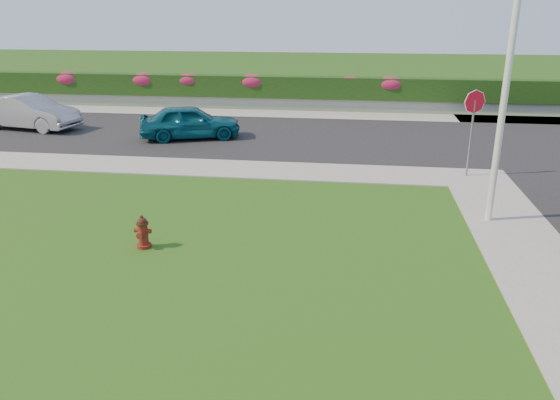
# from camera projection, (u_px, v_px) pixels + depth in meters

# --- Properties ---
(ground) EXTENTS (120.00, 120.00, 0.00)m
(ground) POSITION_uv_depth(u_px,v_px,m) (163.00, 314.00, 9.44)
(ground) COLOR black
(ground) RESTS_ON ground
(street_far) EXTENTS (26.00, 8.00, 0.04)m
(street_far) POSITION_uv_depth(u_px,v_px,m) (160.00, 133.00, 23.16)
(street_far) COLOR black
(street_far) RESTS_ON ground
(sidewalk_far) EXTENTS (24.00, 2.00, 0.04)m
(sidewalk_far) POSITION_uv_depth(u_px,v_px,m) (82.00, 163.00, 18.61)
(sidewalk_far) COLOR gray
(sidewalk_far) RESTS_ON ground
(curb_corner) EXTENTS (2.00, 2.00, 0.04)m
(curb_corner) POSITION_uv_depth(u_px,v_px,m) (477.00, 178.00, 16.94)
(curb_corner) COLOR gray
(curb_corner) RESTS_ON ground
(sidewalk_beyond) EXTENTS (34.00, 2.00, 0.04)m
(sidewalk_beyond) POSITION_uv_depth(u_px,v_px,m) (271.00, 114.00, 27.32)
(sidewalk_beyond) COLOR gray
(sidewalk_beyond) RESTS_ON ground
(retaining_wall) EXTENTS (34.00, 0.40, 0.60)m
(retaining_wall) POSITION_uv_depth(u_px,v_px,m) (275.00, 103.00, 28.62)
(retaining_wall) COLOR gray
(retaining_wall) RESTS_ON ground
(hedge) EXTENTS (32.00, 0.90, 1.10)m
(hedge) POSITION_uv_depth(u_px,v_px,m) (276.00, 87.00, 28.44)
(hedge) COLOR black
(hedge) RESTS_ON retaining_wall
(fire_hydrant) EXTENTS (0.38, 0.36, 0.75)m
(fire_hydrant) POSITION_uv_depth(u_px,v_px,m) (143.00, 232.00, 11.97)
(fire_hydrant) COLOR #4D0E0C
(fire_hydrant) RESTS_ON ground
(sedan_teal) EXTENTS (4.27, 2.81, 1.35)m
(sedan_teal) POSITION_uv_depth(u_px,v_px,m) (190.00, 122.00, 21.85)
(sedan_teal) COLOR #0C4F5F
(sedan_teal) RESTS_ON street_far
(sedan_silver) EXTENTS (4.60, 2.33, 1.45)m
(sedan_silver) POSITION_uv_depth(u_px,v_px,m) (29.00, 112.00, 23.58)
(sedan_silver) COLOR #9A9DA2
(sedan_silver) RESTS_ON street_far
(utility_pole) EXTENTS (0.16, 0.16, 5.72)m
(utility_pole) POSITION_uv_depth(u_px,v_px,m) (503.00, 106.00, 12.63)
(utility_pole) COLOR silver
(utility_pole) RESTS_ON ground
(stop_sign) EXTENTS (0.68, 0.33, 2.72)m
(stop_sign) POSITION_uv_depth(u_px,v_px,m) (474.00, 112.00, 16.50)
(stop_sign) COLOR slate
(stop_sign) RESTS_ON ground
(flower_clump_a) EXTENTS (1.52, 0.98, 0.76)m
(flower_clump_a) POSITION_uv_depth(u_px,v_px,m) (69.00, 79.00, 29.72)
(flower_clump_a) COLOR #B41E4C
(flower_clump_a) RESTS_ON hedge
(flower_clump_b) EXTENTS (1.49, 0.96, 0.75)m
(flower_clump_b) POSITION_uv_depth(u_px,v_px,m) (144.00, 80.00, 29.17)
(flower_clump_b) COLOR #B41E4C
(flower_clump_b) RESTS_ON hedge
(flower_clump_c) EXTENTS (1.36, 0.88, 0.68)m
(flower_clump_c) POSITION_uv_depth(u_px,v_px,m) (189.00, 80.00, 28.84)
(flower_clump_c) COLOR #B41E4C
(flower_clump_c) RESTS_ON hedge
(flower_clump_d) EXTENTS (1.48, 0.95, 0.74)m
(flower_clump_d) POSITION_uv_depth(u_px,v_px,m) (253.00, 82.00, 28.41)
(flower_clump_d) COLOR #B41E4C
(flower_clump_d) RESTS_ON hedge
(flower_clump_e) EXTENTS (1.07, 0.69, 0.54)m
(flower_clump_e) POSITION_uv_depth(u_px,v_px,m) (350.00, 82.00, 27.74)
(flower_clump_e) COLOR #B41E4C
(flower_clump_e) RESTS_ON hedge
(flower_clump_f) EXTENTS (1.47, 0.95, 0.74)m
(flower_clump_f) POSITION_uv_depth(u_px,v_px,m) (391.00, 84.00, 27.50)
(flower_clump_f) COLOR #B41E4C
(flower_clump_f) RESTS_ON hedge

